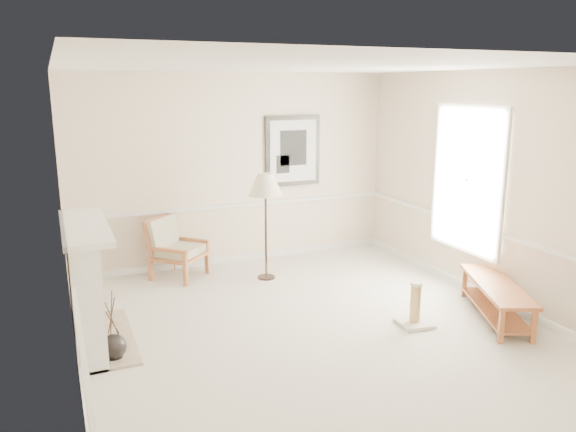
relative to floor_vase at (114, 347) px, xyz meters
The scene contains 8 objects.
ground 2.16m from the floor_vase, ahead, with size 5.50×5.50×0.00m, color silver.
room 2.87m from the floor_vase, ahead, with size 5.04×5.54×2.92m.
fireplace 0.75m from the floor_vase, 110.29° to the left, with size 0.64×1.64×1.31m.
floor_vase is the anchor object (origin of this frame).
armchair 2.59m from the floor_vase, 64.95° to the left, with size 0.95×0.95×0.87m.
floor_lamp 3.10m from the floor_vase, 36.89° to the left, with size 0.61×0.61×1.52m.
bench 4.35m from the floor_vase, ahead, with size 1.02×1.56×0.43m.
scratching_post 3.32m from the floor_vase, ahead, with size 0.41×0.41×0.52m.
Camera 1 is at (-2.56, -5.38, 2.70)m, focal length 35.00 mm.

